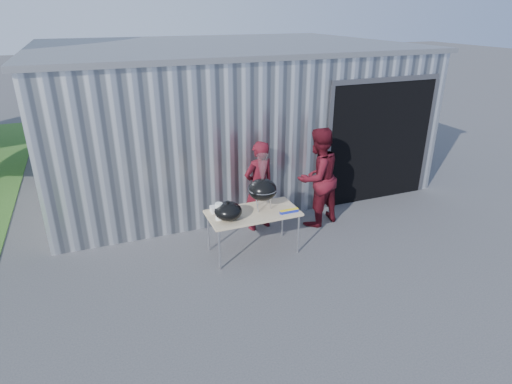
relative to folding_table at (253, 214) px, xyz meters
name	(u,v)px	position (x,y,z in m)	size (l,w,h in m)	color
ground	(265,269)	(-0.02, -0.58, -0.71)	(80.00, 80.00, 0.00)	#3E3E41
building	(228,110)	(0.90, 4.01, 0.83)	(8.20, 6.20, 3.10)	silver
folding_table	(253,214)	(0.00, 0.00, 0.00)	(1.50, 0.75, 0.75)	tan
kettle_grill	(263,186)	(0.19, 0.06, 0.45)	(0.48, 0.48, 0.95)	black
grill_lid	(228,211)	(-0.46, -0.10, 0.18)	(0.44, 0.44, 0.32)	black
paper_towels	(219,211)	(-0.60, -0.05, 0.18)	(0.12, 0.12, 0.28)	white
white_tub	(217,209)	(-0.55, 0.23, 0.09)	(0.20, 0.15, 0.10)	white
foil_box	(289,211)	(0.54, -0.25, 0.07)	(0.32, 0.06, 0.06)	navy
person_cook	(259,186)	(0.42, 0.78, 0.14)	(0.62, 0.41, 1.70)	#460C15
person_bystander	(317,177)	(1.51, 0.56, 0.23)	(0.92, 0.71, 1.88)	#460C15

